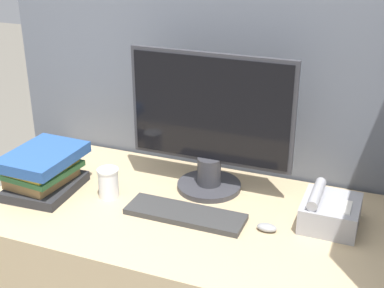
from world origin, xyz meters
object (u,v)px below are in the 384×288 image
(mouse, at_px, (267,227))
(desk_telephone, at_px, (329,212))
(coffee_cup, at_px, (109,183))
(keyboard, at_px, (185,214))
(monitor, at_px, (210,128))
(book_stack, at_px, (43,171))

(mouse, height_order, desk_telephone, desk_telephone)
(mouse, xyz_separation_m, coffee_cup, (-0.59, 0.01, 0.04))
(keyboard, height_order, mouse, mouse)
(monitor, height_order, keyboard, monitor)
(mouse, xyz_separation_m, desk_telephone, (0.18, 0.11, 0.04))
(keyboard, bearing_deg, monitor, 88.64)
(monitor, bearing_deg, coffee_cup, -148.03)
(keyboard, xyz_separation_m, coffee_cup, (-0.31, 0.03, 0.05))
(book_stack, bearing_deg, desk_telephone, 8.16)
(coffee_cup, relative_size, book_stack, 0.37)
(coffee_cup, xyz_separation_m, book_stack, (-0.25, -0.04, 0.03))
(coffee_cup, distance_m, desk_telephone, 0.78)
(mouse, bearing_deg, book_stack, -177.66)
(monitor, relative_size, mouse, 9.18)
(mouse, xyz_separation_m, book_stack, (-0.84, -0.03, 0.07))
(coffee_cup, bearing_deg, book_stack, -169.67)
(keyboard, relative_size, coffee_cup, 3.71)
(book_stack, bearing_deg, monitor, 23.30)
(mouse, height_order, coffee_cup, coffee_cup)
(mouse, distance_m, coffee_cup, 0.59)
(book_stack, bearing_deg, coffee_cup, 10.33)
(monitor, xyz_separation_m, keyboard, (-0.01, -0.23, -0.23))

